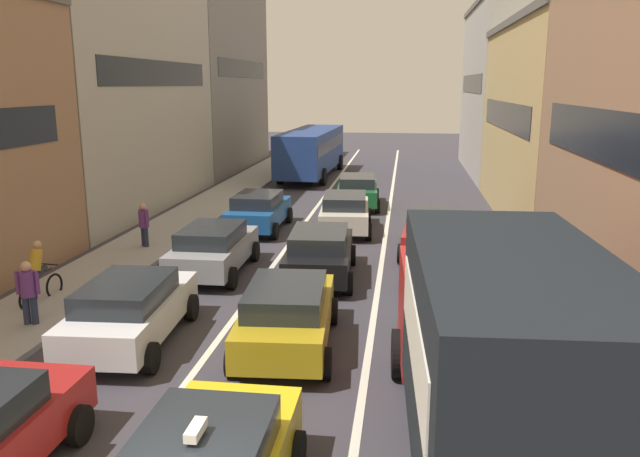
{
  "coord_description": "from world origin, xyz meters",
  "views": [
    {
      "loc": [
        2.36,
        -5.32,
        5.62
      ],
      "look_at": [
        0.0,
        12.0,
        1.6
      ],
      "focal_mm": 35.26,
      "sensor_mm": 36.0,
      "label": 1
    }
  ],
  "objects_px": {
    "sedan_centre_lane_second": "(287,314)",
    "cyclist_on_sidewalk": "(39,274)",
    "sedan_left_lane_third": "(213,248)",
    "pedestrian_near_kerb": "(28,291)",
    "wagon_left_lane_second": "(130,309)",
    "coupe_centre_lane_fourth": "(345,211)",
    "sedan_centre_lane_fifth": "(357,190)",
    "removalist_box_truck": "(494,346)",
    "sedan_right_lane_behind_truck": "(446,279)",
    "bus_mid_queue_primary": "(312,149)",
    "wagon_right_lane_far": "(432,231)",
    "sedan_left_lane_fourth": "(259,210)",
    "hatchback_centre_lane_third": "(320,252)",
    "pedestrian_mid_sidewalk": "(144,224)"
  },
  "relations": [
    {
      "from": "coupe_centre_lane_fourth",
      "to": "wagon_right_lane_far",
      "type": "bearing_deg",
      "value": -135.42
    },
    {
      "from": "wagon_right_lane_far",
      "to": "pedestrian_near_kerb",
      "type": "xyz_separation_m",
      "value": [
        -9.55,
        -8.15,
        0.15
      ]
    },
    {
      "from": "wagon_left_lane_second",
      "to": "sedan_left_lane_fourth",
      "type": "xyz_separation_m",
      "value": [
        0.25,
        11.23,
        0.0
      ]
    },
    {
      "from": "wagon_left_lane_second",
      "to": "cyclist_on_sidewalk",
      "type": "height_order",
      "value": "cyclist_on_sidewalk"
    },
    {
      "from": "hatchback_centre_lane_third",
      "to": "sedan_left_lane_fourth",
      "type": "height_order",
      "value": "same"
    },
    {
      "from": "sedan_left_lane_fourth",
      "to": "bus_mid_queue_primary",
      "type": "xyz_separation_m",
      "value": [
        -0.1,
        14.7,
        0.96
      ]
    },
    {
      "from": "sedan_right_lane_behind_truck",
      "to": "pedestrian_near_kerb",
      "type": "relative_size",
      "value": 2.61
    },
    {
      "from": "wagon_left_lane_second",
      "to": "sedan_left_lane_fourth",
      "type": "distance_m",
      "value": 11.23
    },
    {
      "from": "sedan_left_lane_fourth",
      "to": "pedestrian_mid_sidewalk",
      "type": "height_order",
      "value": "pedestrian_mid_sidewalk"
    },
    {
      "from": "sedan_centre_lane_second",
      "to": "pedestrian_mid_sidewalk",
      "type": "bearing_deg",
      "value": 36.72
    },
    {
      "from": "wagon_left_lane_second",
      "to": "pedestrian_near_kerb",
      "type": "relative_size",
      "value": 2.65
    },
    {
      "from": "hatchback_centre_lane_third",
      "to": "wagon_right_lane_far",
      "type": "height_order",
      "value": "same"
    },
    {
      "from": "sedan_centre_lane_second",
      "to": "cyclist_on_sidewalk",
      "type": "distance_m",
      "value": 7.12
    },
    {
      "from": "coupe_centre_lane_fourth",
      "to": "sedan_left_lane_third",
      "type": "bearing_deg",
      "value": 147.06
    },
    {
      "from": "sedan_left_lane_third",
      "to": "sedan_centre_lane_fifth",
      "type": "height_order",
      "value": "same"
    },
    {
      "from": "pedestrian_mid_sidewalk",
      "to": "wagon_right_lane_far",
      "type": "bearing_deg",
      "value": -45.44
    },
    {
      "from": "coupe_centre_lane_fourth",
      "to": "cyclist_on_sidewalk",
      "type": "bearing_deg",
      "value": 139.47
    },
    {
      "from": "hatchback_centre_lane_third",
      "to": "cyclist_on_sidewalk",
      "type": "height_order",
      "value": "cyclist_on_sidewalk"
    },
    {
      "from": "wagon_left_lane_second",
      "to": "coupe_centre_lane_fourth",
      "type": "xyz_separation_m",
      "value": [
        3.62,
        11.48,
        0.0
      ]
    },
    {
      "from": "pedestrian_mid_sidewalk",
      "to": "hatchback_centre_lane_third",
      "type": "bearing_deg",
      "value": -70.96
    },
    {
      "from": "wagon_left_lane_second",
      "to": "sedan_right_lane_behind_truck",
      "type": "height_order",
      "value": "same"
    },
    {
      "from": "sedan_right_lane_behind_truck",
      "to": "bus_mid_queue_primary",
      "type": "bearing_deg",
      "value": 15.56
    },
    {
      "from": "coupe_centre_lane_fourth",
      "to": "removalist_box_truck",
      "type": "bearing_deg",
      "value": -170.47
    },
    {
      "from": "removalist_box_truck",
      "to": "coupe_centre_lane_fourth",
      "type": "xyz_separation_m",
      "value": [
        -3.61,
        15.22,
        -1.18
      ]
    },
    {
      "from": "sedan_left_lane_fourth",
      "to": "sedan_right_lane_behind_truck",
      "type": "relative_size",
      "value": 0.99
    },
    {
      "from": "sedan_centre_lane_fifth",
      "to": "cyclist_on_sidewalk",
      "type": "height_order",
      "value": "cyclist_on_sidewalk"
    },
    {
      "from": "coupe_centre_lane_fourth",
      "to": "cyclist_on_sidewalk",
      "type": "xyz_separation_m",
      "value": [
        -7.03,
        -9.43,
        0.05
      ]
    },
    {
      "from": "sedan_left_lane_third",
      "to": "pedestrian_near_kerb",
      "type": "bearing_deg",
      "value": 148.64
    },
    {
      "from": "sedan_centre_lane_fifth",
      "to": "bus_mid_queue_primary",
      "type": "relative_size",
      "value": 0.42
    },
    {
      "from": "hatchback_centre_lane_third",
      "to": "pedestrian_near_kerb",
      "type": "height_order",
      "value": "pedestrian_near_kerb"
    },
    {
      "from": "removalist_box_truck",
      "to": "sedan_centre_lane_second",
      "type": "bearing_deg",
      "value": 40.85
    },
    {
      "from": "sedan_right_lane_behind_truck",
      "to": "wagon_right_lane_far",
      "type": "bearing_deg",
      "value": 0.24
    },
    {
      "from": "sedan_right_lane_behind_truck",
      "to": "removalist_box_truck",
      "type": "bearing_deg",
      "value": -179.26
    },
    {
      "from": "wagon_left_lane_second",
      "to": "coupe_centre_lane_fourth",
      "type": "height_order",
      "value": "same"
    },
    {
      "from": "removalist_box_truck",
      "to": "sedan_centre_lane_fifth",
      "type": "relative_size",
      "value": 1.77
    },
    {
      "from": "sedan_centre_lane_second",
      "to": "cyclist_on_sidewalk",
      "type": "height_order",
      "value": "cyclist_on_sidewalk"
    },
    {
      "from": "sedan_centre_lane_fifth",
      "to": "wagon_right_lane_far",
      "type": "bearing_deg",
      "value": -162.04
    },
    {
      "from": "wagon_right_lane_far",
      "to": "pedestrian_near_kerb",
      "type": "distance_m",
      "value": 12.56
    },
    {
      "from": "coupe_centre_lane_fourth",
      "to": "sedan_centre_lane_fifth",
      "type": "height_order",
      "value": "same"
    },
    {
      "from": "sedan_left_lane_third",
      "to": "cyclist_on_sidewalk",
      "type": "relative_size",
      "value": 2.5
    },
    {
      "from": "pedestrian_near_kerb",
      "to": "bus_mid_queue_primary",
      "type": "bearing_deg",
      "value": 162.15
    },
    {
      "from": "coupe_centre_lane_fourth",
      "to": "bus_mid_queue_primary",
      "type": "distance_m",
      "value": 14.89
    },
    {
      "from": "sedan_left_lane_third",
      "to": "sedan_right_lane_behind_truck",
      "type": "height_order",
      "value": "same"
    },
    {
      "from": "removalist_box_truck",
      "to": "sedan_left_lane_fourth",
      "type": "height_order",
      "value": "removalist_box_truck"
    },
    {
      "from": "sedan_right_lane_behind_truck",
      "to": "pedestrian_mid_sidewalk",
      "type": "xyz_separation_m",
      "value": [
        -9.96,
        4.56,
        0.15
      ]
    },
    {
      "from": "sedan_right_lane_behind_truck",
      "to": "wagon_right_lane_far",
      "type": "xyz_separation_m",
      "value": [
        -0.14,
        5.45,
        0.0
      ]
    },
    {
      "from": "sedan_centre_lane_fifth",
      "to": "bus_mid_queue_primary",
      "type": "height_order",
      "value": "bus_mid_queue_primary"
    },
    {
      "from": "sedan_centre_lane_second",
      "to": "sedan_left_lane_third",
      "type": "distance_m",
      "value": 6.11
    },
    {
      "from": "sedan_left_lane_fourth",
      "to": "hatchback_centre_lane_third",
      "type": "bearing_deg",
      "value": -151.42
    },
    {
      "from": "wagon_left_lane_second",
      "to": "pedestrian_mid_sidewalk",
      "type": "distance_m",
      "value": 8.26
    }
  ]
}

